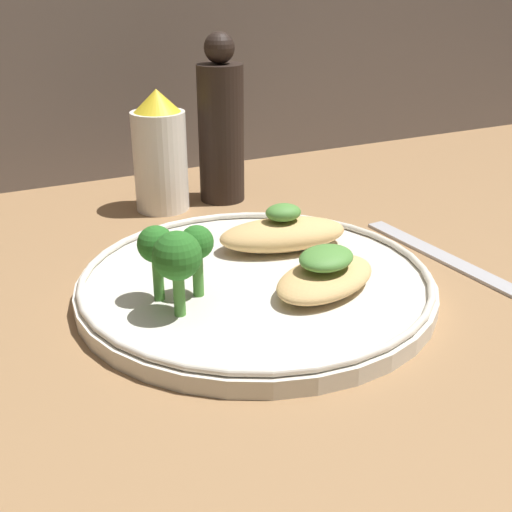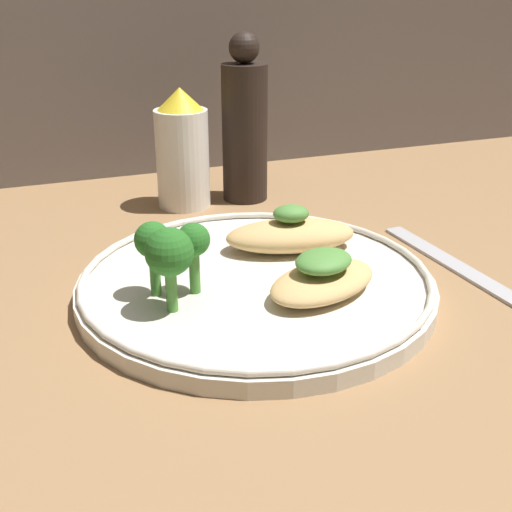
{
  "view_description": "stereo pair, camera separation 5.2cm",
  "coord_description": "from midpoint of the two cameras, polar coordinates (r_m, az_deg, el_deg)",
  "views": [
    {
      "loc": [
        -21.51,
        -42.74,
        24.74
      ],
      "look_at": [
        0.0,
        0.0,
        3.4
      ],
      "focal_mm": 45.0,
      "sensor_mm": 36.0,
      "label": 1
    },
    {
      "loc": [
        -16.71,
        -44.84,
        24.74
      ],
      "look_at": [
        0.0,
        0.0,
        3.4
      ],
      "focal_mm": 45.0,
      "sensor_mm": 36.0,
      "label": 2
    }
  ],
  "objects": [
    {
      "name": "pepper_grinder",
      "position": [
        0.74,
        -5.19,
        11.3
      ],
      "size": [
        5.19,
        5.19,
        18.84
      ],
      "color": "black",
      "rests_on": "ground_plane"
    },
    {
      "name": "broccoli_bunch",
      "position": [
        0.48,
        -10.25,
        0.22
      ],
      "size": [
        5.72,
        5.98,
        6.6
      ],
      "color": "#4C8E38",
      "rests_on": "plate"
    },
    {
      "name": "fork",
      "position": [
        0.62,
        13.65,
        0.15
      ],
      "size": [
        2.76,
        18.89,
        0.6
      ],
      "color": "#B2B2B7",
      "rests_on": "ground_plane"
    },
    {
      "name": "plate",
      "position": [
        0.53,
        -2.81,
        -2.43
      ],
      "size": [
        29.6,
        29.6,
        2.0
      ],
      "color": "silver",
      "rests_on": "ground_plane"
    },
    {
      "name": "sauce_bottle",
      "position": [
        0.72,
        -10.48,
        8.95
      ],
      "size": [
        5.93,
        5.93,
        13.36
      ],
      "color": "white",
      "rests_on": "ground_plane"
    },
    {
      "name": "ground_plane",
      "position": [
        0.54,
        -2.78,
        -3.84
      ],
      "size": [
        180.0,
        180.0,
        1.0
      ],
      "primitive_type": "cube",
      "color": "#936D47"
    },
    {
      "name": "grilled_meat_middle",
      "position": [
        0.58,
        -0.15,
        2.02
      ],
      "size": [
        12.67,
        7.7,
        4.23
      ],
      "color": "tan",
      "rests_on": "plate"
    },
    {
      "name": "grilled_meat_front",
      "position": [
        0.51,
        3.27,
        -1.72
      ],
      "size": [
        11.45,
        9.13,
        3.57
      ],
      "color": "tan",
      "rests_on": "plate"
    }
  ]
}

